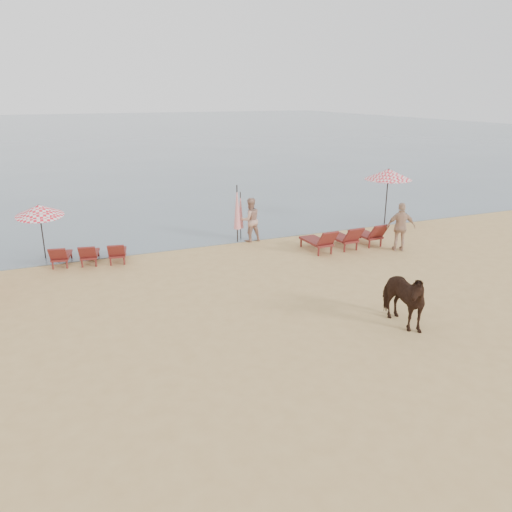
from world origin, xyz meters
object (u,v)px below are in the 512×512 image
Objects in this scene: umbrella_open_left_b at (39,210)px; beachgoer_right_a at (250,220)px; lounger_cluster_left at (89,254)px; umbrella_closed_left at (237,208)px; cow at (401,297)px; beachgoer_right_b at (401,227)px; umbrella_closed_right at (241,210)px; umbrella_open_right at (388,174)px; lounger_cluster_right at (345,237)px.

umbrella_open_left_b reaches higher than beachgoer_right_a.
umbrella_open_left_b is at bearing 151.43° from lounger_cluster_left.
lounger_cluster_left is 1.29× the size of umbrella_open_left_b.
lounger_cluster_left is 1.16× the size of umbrella_closed_left.
lounger_cluster_left is 1.47× the size of cow.
cow is 0.99× the size of beachgoer_right_b.
umbrella_closed_right is at bearing -12.02° from beachgoer_right_b.
umbrella_open_right reaches higher than cow.
umbrella_open_right reaches higher than beachgoer_right_b.
lounger_cluster_right is 4.51m from umbrella_closed_left.
lounger_cluster_right is 6.95m from cow.
umbrella_open_right is 7.09m from beachgoer_right_a.
cow is at bearing 93.03° from beachgoer_right_a.
lounger_cluster_left is 1.52× the size of beachgoer_right_a.
lounger_cluster_left is 6.54m from beachgoer_right_a.
umbrella_closed_right reaches higher than beachgoer_right_a.
umbrella_open_right reaches higher than lounger_cluster_right.
beachgoer_right_a reaches higher than lounger_cluster_left.
umbrella_open_right is 1.38× the size of beachgoer_right_b.
umbrella_closed_right is at bearing 52.45° from umbrella_closed_left.
umbrella_closed_left reaches higher than cow.
beachgoer_right_b is (5.21, -3.89, -0.30)m from umbrella_closed_right.
cow is at bearing 76.66° from beachgoer_right_b.
umbrella_closed_left reaches higher than beachgoer_right_a.
umbrella_closed_right is 9.38m from cow.
beachgoer_right_a is (0.56, -0.02, -0.56)m from umbrella_closed_left.
cow reaches higher than lounger_cluster_right.
umbrella_open_right is 1.39× the size of cow.
lounger_cluster_right is 1.64× the size of beachgoer_right_b.
beachgoer_right_a reaches higher than lounger_cluster_right.
beachgoer_right_a is at bearing -10.57° from beachgoer_right_b.
umbrella_open_right is at bearing -94.13° from beachgoer_right_b.
lounger_cluster_left is 1.46× the size of beachgoer_right_b.
umbrella_closed_left is at bearing 144.08° from lounger_cluster_right.
umbrella_open_left_b is at bearing 161.75° from lounger_cluster_right.
umbrella_closed_right is 6.51m from beachgoer_right_b.
umbrella_closed_right is at bearing 21.32° from umbrella_open_left_b.
umbrella_open_left_b reaches higher than beachgoer_right_b.
umbrella_closed_right is at bearing -56.62° from beachgoer_right_a.
beachgoer_right_a is at bearing 162.82° from umbrella_open_right.
beachgoer_right_a is (6.50, 0.47, 0.53)m from lounger_cluster_left.
umbrella_closed_right is 1.07× the size of beachgoer_right_b.
lounger_cluster_left is at bearing 2.82° from beachgoer_right_a.
beachgoer_right_a is 6.05m from beachgoer_right_b.
umbrella_open_right is (13.43, 0.60, 1.98)m from lounger_cluster_left.
umbrella_closed_right is (-7.21, 0.27, -1.12)m from umbrella_open_right.
lounger_cluster_left is at bearing -175.32° from umbrella_closed_left.
beachgoer_right_a is at bearing -55.32° from umbrella_closed_right.
beachgoer_right_b is at bearing 143.38° from beachgoer_right_a.
lounger_cluster_right is 1.19× the size of umbrella_open_right.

